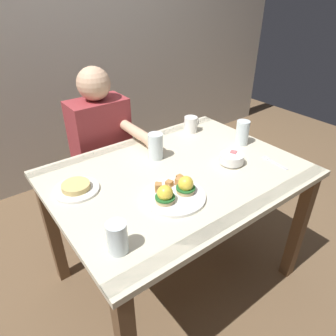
% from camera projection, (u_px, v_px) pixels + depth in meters
% --- Properties ---
extents(ground_plane, '(6.00, 6.00, 0.00)m').
position_uv_depth(ground_plane, '(176.00, 273.00, 1.87)').
color(ground_plane, brown).
extents(back_wall, '(4.80, 0.10, 2.60)m').
position_uv_depth(back_wall, '(50.00, 19.00, 2.22)').
color(back_wall, beige).
rests_on(back_wall, ground_plane).
extents(dining_table, '(1.20, 0.90, 0.74)m').
position_uv_depth(dining_table, '(177.00, 189.00, 1.54)').
color(dining_table, beige).
rests_on(dining_table, ground_plane).
extents(eggs_benedict_plate, '(0.27, 0.27, 0.09)m').
position_uv_depth(eggs_benedict_plate, '(174.00, 193.00, 1.29)').
color(eggs_benedict_plate, white).
rests_on(eggs_benedict_plate, dining_table).
extents(fruit_bowl, '(0.12, 0.12, 0.06)m').
position_uv_depth(fruit_bowl, '(232.00, 159.00, 1.53)').
color(fruit_bowl, white).
rests_on(fruit_bowl, dining_table).
extents(coffee_mug, '(0.11, 0.08, 0.09)m').
position_uv_depth(coffee_mug, '(191.00, 124.00, 1.86)').
color(coffee_mug, white).
rests_on(coffee_mug, dining_table).
extents(fork, '(0.03, 0.16, 0.00)m').
position_uv_depth(fork, '(274.00, 162.00, 1.56)').
color(fork, silver).
rests_on(fork, dining_table).
extents(water_glass_near, '(0.07, 0.07, 0.12)m').
position_uv_depth(water_glass_near, '(118.00, 239.00, 1.02)').
color(water_glass_near, silver).
rests_on(water_glass_near, dining_table).
extents(water_glass_far, '(0.07, 0.07, 0.14)m').
position_uv_depth(water_glass_far, '(242.00, 134.00, 1.71)').
color(water_glass_far, silver).
rests_on(water_glass_far, dining_table).
extents(water_glass_extra, '(0.08, 0.08, 0.14)m').
position_uv_depth(water_glass_extra, '(156.00, 148.00, 1.57)').
color(water_glass_extra, silver).
rests_on(water_glass_extra, dining_table).
extents(side_plate, '(0.20, 0.20, 0.04)m').
position_uv_depth(side_plate, '(76.00, 188.00, 1.34)').
color(side_plate, white).
rests_on(side_plate, dining_table).
extents(diner_person, '(0.34, 0.54, 1.14)m').
position_uv_depth(diner_person, '(104.00, 148.00, 1.89)').
color(diner_person, '#33333D').
rests_on(diner_person, ground_plane).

